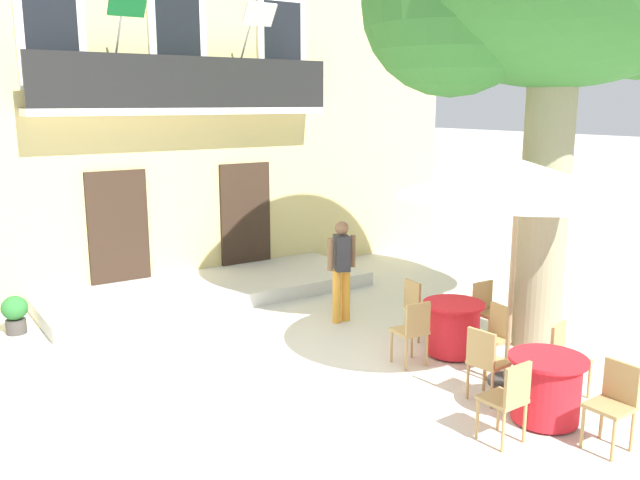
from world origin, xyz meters
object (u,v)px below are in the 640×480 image
cafe_table_near_tree (453,328)px  cafe_chair_near_tree_0 (487,308)px  cafe_chair_middle_0 (486,359)px  cafe_chair_middle_1 (508,396)px  cafe_chair_near_tree_1 (418,305)px  cafe_chair_near_tree_3 (494,334)px  ground_planter_left (15,313)px  cafe_umbrella (518,179)px  pedestrian_near_entrance (342,266)px  cafe_chair_middle_2 (614,400)px  cafe_chair_middle_3 (566,356)px  cafe_chair_near_tree_2 (413,328)px  cafe_table_middle (546,388)px

cafe_table_near_tree → cafe_chair_near_tree_0: 0.77m
cafe_chair_middle_0 → cafe_table_near_tree: bearing=59.4°
cafe_chair_middle_0 → cafe_chair_middle_1: same height
cafe_chair_near_tree_1 → cafe_chair_near_tree_3: 1.51m
cafe_chair_near_tree_0 → cafe_chair_near_tree_1: bearing=136.7°
cafe_chair_middle_0 → ground_planter_left: cafe_chair_middle_0 is taller
cafe_table_near_tree → cafe_chair_near_tree_0: size_ratio=0.95×
cafe_chair_near_tree_1 → cafe_umbrella: cafe_umbrella is taller
cafe_table_near_tree → pedestrian_near_entrance: (-0.47, 2.04, 0.54)m
cafe_chair_middle_2 → cafe_umbrella: cafe_umbrella is taller
cafe_chair_near_tree_1 → cafe_chair_middle_2: 3.57m
cafe_table_near_tree → cafe_umbrella: size_ratio=0.30×
cafe_chair_near_tree_0 → pedestrian_near_entrance: pedestrian_near_entrance is taller
cafe_chair_middle_1 → pedestrian_near_entrance: (0.86, 4.16, 0.41)m
cafe_chair_middle_3 → cafe_chair_near_tree_0: bearing=70.6°
cafe_table_near_tree → cafe_chair_middle_0: cafe_chair_middle_0 is taller
cafe_chair_middle_1 → cafe_umbrella: size_ratio=0.31×
cafe_chair_near_tree_1 → cafe_chair_middle_1: bearing=-115.2°
cafe_chair_near_tree_2 → cafe_chair_middle_3: bearing=-63.7°
cafe_chair_middle_1 → cafe_umbrella: bearing=40.8°
cafe_chair_near_tree_3 → cafe_table_middle: cafe_chair_near_tree_3 is taller
ground_planter_left → pedestrian_near_entrance: 5.11m
cafe_chair_middle_1 → ground_planter_left: size_ratio=1.52×
cafe_chair_middle_0 → cafe_chair_middle_2: bearing=-79.7°
cafe_chair_near_tree_0 → cafe_chair_middle_0: 2.03m
cafe_chair_middle_2 → pedestrian_near_entrance: (0.02, 4.81, 0.41)m
cafe_chair_near_tree_1 → ground_planter_left: 6.17m
cafe_chair_near_tree_3 → cafe_chair_middle_2: same height
cafe_table_near_tree → cafe_chair_near_tree_0: cafe_chair_near_tree_0 is taller
cafe_chair_near_tree_2 → ground_planter_left: cafe_chair_near_tree_2 is taller
cafe_chair_near_tree_3 → pedestrian_near_entrance: (-0.46, 2.79, 0.41)m
cafe_chair_near_tree_0 → cafe_chair_near_tree_2: 1.51m
cafe_chair_near_tree_2 → cafe_umbrella: 2.43m
cafe_chair_near_tree_3 → cafe_umbrella: bearing=-112.6°
cafe_chair_middle_0 → pedestrian_near_entrance: (0.29, 3.33, 0.41)m
cafe_chair_middle_0 → cafe_umbrella: bearing=16.8°
cafe_chair_near_tree_2 → cafe_chair_middle_1: bearing=-105.4°
pedestrian_near_entrance → cafe_chair_middle_0: bearing=-95.0°
cafe_chair_middle_3 → cafe_umbrella: size_ratio=0.31×
cafe_chair_near_tree_3 → ground_planter_left: (-4.96, 5.12, -0.20)m
cafe_chair_middle_3 → cafe_umbrella: bearing=113.7°
cafe_chair_near_tree_0 → cafe_chair_near_tree_1: (-0.74, 0.69, 0.00)m
cafe_chair_near_tree_1 → cafe_chair_middle_3: 2.51m
cafe_chair_middle_3 → ground_planter_left: cafe_chair_middle_3 is taller
cafe_chair_middle_2 → ground_planter_left: cafe_chair_middle_2 is taller
cafe_chair_near_tree_0 → cafe_table_middle: (-1.34, -2.09, -0.14)m
cafe_chair_near_tree_2 → ground_planter_left: 6.08m
cafe_chair_near_tree_2 → cafe_table_middle: bearing=-85.3°
cafe_umbrella → cafe_chair_middle_1: bearing=-139.2°
cafe_chair_near_tree_0 → cafe_chair_middle_2: bearing=-113.8°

